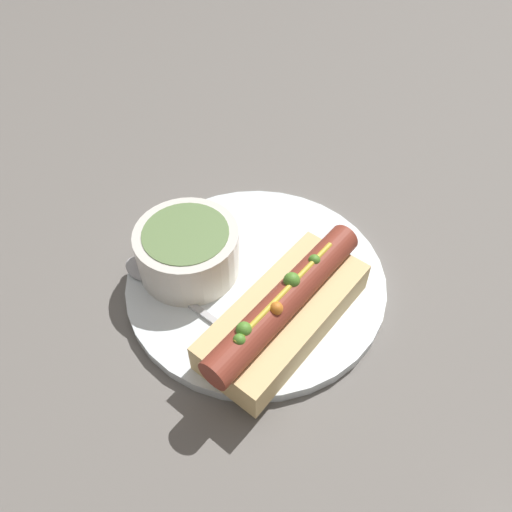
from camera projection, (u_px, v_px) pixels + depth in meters
The scene contains 5 objects.
ground_plane at pixel (256, 284), 0.52m from camera, with size 4.00×4.00×0.00m, color slate.
dinner_plate at pixel (256, 280), 0.52m from camera, with size 0.27×0.27×0.01m.
hot_dog at pixel (285, 311), 0.46m from camera, with size 0.19×0.13×0.06m.
soup_bowl at pixel (188, 249), 0.50m from camera, with size 0.10×0.10×0.05m.
spoon at pixel (155, 278), 0.51m from camera, with size 0.07×0.16×0.01m.
Camera 1 is at (-0.17, -0.28, 0.41)m, focal length 35.00 mm.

